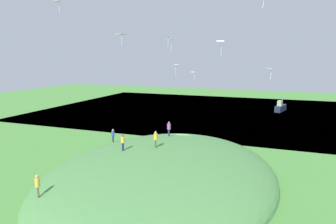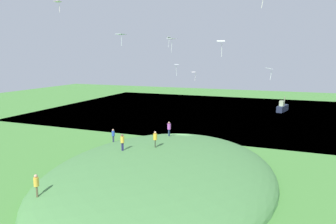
# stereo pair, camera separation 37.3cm
# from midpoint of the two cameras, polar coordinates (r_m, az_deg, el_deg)

# --- Properties ---
(ground_plane) EXTENTS (160.00, 160.00, 0.00)m
(ground_plane) POSITION_cam_midpoint_polar(r_m,az_deg,el_deg) (40.93, 2.73, -6.79)
(ground_plane) COLOR #49893B
(lake_water) EXTENTS (53.01, 80.00, 0.40)m
(lake_water) POSITION_cam_midpoint_polar(r_m,az_deg,el_deg) (69.63, 10.61, -0.01)
(lake_water) COLOR #46628C
(lake_water) RESTS_ON ground_plane
(grass_hill) EXTENTS (29.81, 22.81, 5.31)m
(grass_hill) POSITION_cam_midpoint_polar(r_m,az_deg,el_deg) (31.30, -0.89, -12.26)
(grass_hill) COLOR #4A8345
(grass_hill) RESTS_ON ground_plane
(boat_on_lake) EXTENTS (5.20, 2.60, 3.32)m
(boat_on_lake) POSITION_cam_midpoint_polar(r_m,az_deg,el_deg) (72.88, 21.19, 0.77)
(boat_on_lake) COLOR #212A40
(boat_on_lake) RESTS_ON lake_water
(person_with_child) EXTENTS (0.54, 0.54, 1.75)m
(person_with_child) POSITION_cam_midpoint_polar(r_m,az_deg,el_deg) (31.67, -2.13, -4.86)
(person_with_child) COLOR #313B2A
(person_with_child) RESTS_ON grass_hill
(person_on_hilltop) EXTENTS (0.54, 0.54, 1.77)m
(person_on_hilltop) POSITION_cam_midpoint_polar(r_m,az_deg,el_deg) (31.44, -8.39, -5.35)
(person_on_hilltop) COLOR navy
(person_on_hilltop) RESTS_ON grass_hill
(person_watching_kites) EXTENTS (0.53, 0.53, 1.66)m
(person_watching_kites) POSITION_cam_midpoint_polar(r_m,az_deg,el_deg) (38.16, -10.17, -4.14)
(person_watching_kites) COLOR #292F4F
(person_watching_kites) RESTS_ON grass_hill
(person_near_shore) EXTENTS (0.49, 0.49, 1.85)m
(person_near_shore) POSITION_cam_midpoint_polar(r_m,az_deg,el_deg) (37.75, 0.49, -2.92)
(person_near_shore) COLOR navy
(person_near_shore) RESTS_ON grass_hill
(person_walking_path) EXTENTS (0.55, 0.55, 1.85)m
(person_walking_path) POSITION_cam_midpoint_polar(r_m,az_deg,el_deg) (25.88, -23.53, -12.28)
(person_walking_path) COLOR brown
(person_walking_path) RESTS_ON grass_hill
(kite_1) EXTENTS (1.03, 0.82, 1.23)m
(kite_1) POSITION_cam_midpoint_polar(r_m,az_deg,el_deg) (32.05, 19.07, 7.83)
(kite_1) COLOR white
(kite_3) EXTENTS (1.16, 0.87, 1.25)m
(kite_3) POSITION_cam_midpoint_polar(r_m,az_deg,el_deg) (32.72, -8.64, 14.44)
(kite_3) COLOR white
(kite_4) EXTENTS (0.94, 1.17, 2.09)m
(kite_4) POSITION_cam_midpoint_polar(r_m,az_deg,el_deg) (40.13, 10.36, 13.08)
(kite_4) COLOR white
(kite_5) EXTENTS (0.70, 0.57, 1.55)m
(kite_5) POSITION_cam_midpoint_polar(r_m,az_deg,el_deg) (47.42, 0.40, 13.92)
(kite_5) COLOR white
(kite_6) EXTENTS (0.73, 0.70, 1.67)m
(kite_6) POSITION_cam_midpoint_polar(r_m,az_deg,el_deg) (42.49, 1.91, 8.84)
(kite_6) COLOR silver
(kite_7) EXTENTS (0.70, 0.89, 1.16)m
(kite_7) POSITION_cam_midpoint_polar(r_m,az_deg,el_deg) (35.99, -20.02, 19.16)
(kite_7) COLOR white
(kite_8) EXTENTS (0.65, 0.68, 1.43)m
(kite_8) POSITION_cam_midpoint_polar(r_m,az_deg,el_deg) (46.26, 5.19, 7.47)
(kite_8) COLOR white
(kite_9) EXTENTS (1.22, 1.36, 1.69)m
(kite_9) POSITION_cam_midpoint_polar(r_m,az_deg,el_deg) (37.72, 1.00, 13.75)
(kite_9) COLOR white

